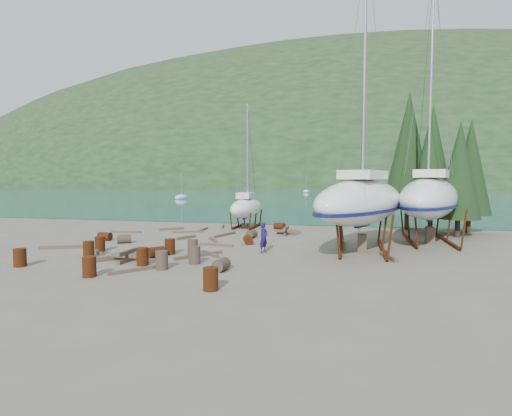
% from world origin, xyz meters
% --- Properties ---
extents(ground, '(600.00, 600.00, 0.00)m').
position_xyz_m(ground, '(0.00, 0.00, 0.00)').
color(ground, '#635D4E').
rests_on(ground, ground).
extents(bay_water, '(700.00, 700.00, 0.00)m').
position_xyz_m(bay_water, '(0.00, 315.00, 0.01)').
color(bay_water, '#196980').
rests_on(bay_water, ground).
extents(far_hill, '(800.00, 360.00, 110.00)m').
position_xyz_m(far_hill, '(0.00, 320.00, 0.00)').
color(far_hill, black).
rests_on(far_hill, ground).
extents(far_house_left, '(6.60, 5.60, 5.60)m').
position_xyz_m(far_house_left, '(-60.00, 190.00, 2.92)').
color(far_house_left, beige).
rests_on(far_house_left, ground).
extents(far_house_center, '(6.60, 5.60, 5.60)m').
position_xyz_m(far_house_center, '(-20.00, 190.00, 2.92)').
color(far_house_center, beige).
rests_on(far_house_center, ground).
extents(far_house_right, '(6.60, 5.60, 5.60)m').
position_xyz_m(far_house_right, '(30.00, 190.00, 2.92)').
color(far_house_right, beige).
rests_on(far_house_right, ground).
extents(cypress_near_right, '(3.60, 3.60, 10.00)m').
position_xyz_m(cypress_near_right, '(12.50, 12.00, 5.79)').
color(cypress_near_right, black).
rests_on(cypress_near_right, ground).
extents(cypress_mid_right, '(3.06, 3.06, 8.50)m').
position_xyz_m(cypress_mid_right, '(14.00, 10.00, 4.92)').
color(cypress_mid_right, black).
rests_on(cypress_mid_right, ground).
extents(cypress_back_left, '(4.14, 4.14, 11.50)m').
position_xyz_m(cypress_back_left, '(11.00, 14.00, 6.66)').
color(cypress_back_left, black).
rests_on(cypress_back_left, ground).
extents(cypress_far_right, '(3.24, 3.24, 9.00)m').
position_xyz_m(cypress_far_right, '(15.50, 13.00, 5.21)').
color(cypress_far_right, black).
rests_on(cypress_far_right, ground).
extents(moored_boat_left, '(2.00, 5.00, 6.05)m').
position_xyz_m(moored_boat_left, '(-30.00, 60.00, 0.39)').
color(moored_boat_left, white).
rests_on(moored_boat_left, ground).
extents(moored_boat_mid, '(2.00, 5.00, 6.05)m').
position_xyz_m(moored_boat_mid, '(10.00, 80.00, 0.39)').
color(moored_boat_mid, white).
rests_on(moored_boat_mid, ground).
extents(moored_boat_far, '(2.00, 5.00, 6.05)m').
position_xyz_m(moored_boat_far, '(-8.00, 110.00, 0.39)').
color(moored_boat_far, white).
rests_on(moored_boat_far, ground).
extents(large_sailboat_near, '(7.15, 11.97, 18.15)m').
position_xyz_m(large_sailboat_near, '(7.05, 2.72, 2.92)').
color(large_sailboat_near, white).
rests_on(large_sailboat_near, ground).
extents(large_sailboat_far, '(6.45, 12.14, 18.43)m').
position_xyz_m(large_sailboat_far, '(11.49, 7.02, 3.01)').
color(large_sailboat_far, white).
rests_on(large_sailboat_far, ground).
extents(small_sailboat_shore, '(2.28, 6.80, 10.80)m').
position_xyz_m(small_sailboat_shore, '(-2.52, 12.16, 1.78)').
color(small_sailboat_shore, white).
rests_on(small_sailboat_shore, ground).
extents(worker, '(0.65, 0.75, 1.74)m').
position_xyz_m(worker, '(1.53, 0.66, 0.87)').
color(worker, '#181250').
rests_on(worker, ground).
extents(drum_0, '(0.58, 0.58, 0.88)m').
position_xyz_m(drum_0, '(-9.15, -5.71, 0.44)').
color(drum_0, '#57250F').
rests_on(drum_0, ground).
extents(drum_1, '(0.68, 0.94, 0.58)m').
position_xyz_m(drum_1, '(0.63, -4.37, 0.29)').
color(drum_1, '#2D2823').
rests_on(drum_1, ground).
extents(drum_2, '(0.89, 0.59, 0.58)m').
position_xyz_m(drum_2, '(-10.15, 2.60, 0.29)').
color(drum_2, '#57250F').
rests_on(drum_2, ground).
extents(drum_3, '(0.58, 0.58, 0.88)m').
position_xyz_m(drum_3, '(-4.57, -6.74, 0.44)').
color(drum_3, '#57250F').
rests_on(drum_3, ground).
extents(drum_4, '(1.01, 0.81, 0.58)m').
position_xyz_m(drum_4, '(0.53, 11.49, 0.29)').
color(drum_4, '#57250F').
rests_on(drum_4, ground).
extents(drum_5, '(0.58, 0.58, 0.88)m').
position_xyz_m(drum_5, '(-1.17, -3.16, 0.44)').
color(drum_5, '#2D2823').
rests_on(drum_5, ground).
extents(drum_6, '(0.87, 1.03, 0.58)m').
position_xyz_m(drum_6, '(-0.11, 3.40, 0.29)').
color(drum_6, '#57250F').
rests_on(drum_6, ground).
extents(drum_7, '(0.58, 0.58, 0.88)m').
position_xyz_m(drum_7, '(1.27, -7.54, 0.44)').
color(drum_7, '#57250F').
rests_on(drum_7, ground).
extents(drum_8, '(0.58, 0.58, 0.88)m').
position_xyz_m(drum_8, '(-7.90, -1.18, 0.44)').
color(drum_8, '#57250F').
rests_on(drum_8, ground).
extents(drum_10, '(0.58, 0.58, 0.88)m').
position_xyz_m(drum_10, '(-3.52, -4.09, 0.44)').
color(drum_10, '#57250F').
rests_on(drum_10, ground).
extents(drum_11, '(0.74, 0.98, 0.58)m').
position_xyz_m(drum_11, '(-0.54, 6.06, 0.29)').
color(drum_11, '#2D2823').
rests_on(drum_11, ground).
extents(drum_12, '(0.96, 1.05, 0.58)m').
position_xyz_m(drum_12, '(-3.85, -2.08, 0.29)').
color(drum_12, '#57250F').
rests_on(drum_12, ground).
extents(drum_13, '(0.58, 0.58, 0.88)m').
position_xyz_m(drum_13, '(-7.41, -2.90, 0.44)').
color(drum_13, '#57250F').
rests_on(drum_13, ground).
extents(drum_14, '(0.58, 0.58, 0.88)m').
position_xyz_m(drum_14, '(-3.50, -1.09, 0.44)').
color(drum_14, '#57250F').
rests_on(drum_14, ground).
extents(drum_15, '(1.05, 0.95, 0.58)m').
position_xyz_m(drum_15, '(-8.19, 1.86, 0.29)').
color(drum_15, '#2D2823').
rests_on(drum_15, ground).
extents(drum_16, '(0.58, 0.58, 0.88)m').
position_xyz_m(drum_16, '(-2.13, -1.05, 0.44)').
color(drum_16, '#2D2823').
rests_on(drum_16, ground).
extents(drum_17, '(0.58, 0.58, 0.88)m').
position_xyz_m(drum_17, '(-2.18, -4.69, 0.44)').
color(drum_17, '#2D2823').
rests_on(drum_17, ground).
extents(timber_0, '(0.24, 2.23, 0.14)m').
position_xyz_m(timber_0, '(-5.56, 9.49, 0.07)').
color(timber_0, brown).
rests_on(timber_0, ground).
extents(timber_1, '(0.79, 2.10, 0.19)m').
position_xyz_m(timber_1, '(8.38, 0.48, 0.10)').
color(timber_1, brown).
rests_on(timber_1, ground).
extents(timber_2, '(1.64, 1.53, 0.19)m').
position_xyz_m(timber_2, '(-8.20, 9.10, 0.09)').
color(timber_2, brown).
rests_on(timber_2, ground).
extents(timber_3, '(1.58, 2.09, 0.15)m').
position_xyz_m(timber_3, '(-3.18, -5.38, 0.07)').
color(timber_3, brown).
rests_on(timber_3, ground).
extents(timber_4, '(1.14, 1.62, 0.17)m').
position_xyz_m(timber_4, '(-2.82, 4.22, 0.09)').
color(timber_4, brown).
rests_on(timber_4, ground).
extents(timber_5, '(1.87, 2.64, 0.16)m').
position_xyz_m(timber_5, '(-1.64, -1.42, 0.08)').
color(timber_5, brown).
rests_on(timber_5, ground).
extents(timber_6, '(1.84, 0.83, 0.19)m').
position_xyz_m(timber_6, '(1.73, 9.06, 0.10)').
color(timber_6, brown).
rests_on(timber_6, ground).
extents(timber_7, '(1.31, 1.35, 0.17)m').
position_xyz_m(timber_7, '(-1.13, -0.89, 0.09)').
color(timber_7, brown).
rests_on(timber_7, ground).
extents(timber_8, '(0.92, 1.70, 0.19)m').
position_xyz_m(timber_8, '(-5.02, 4.70, 0.09)').
color(timber_8, brown).
rests_on(timber_8, ground).
extents(timber_9, '(0.68, 2.11, 0.15)m').
position_xyz_m(timber_9, '(-4.63, 11.88, 0.08)').
color(timber_9, brown).
rests_on(timber_9, ground).
extents(timber_10, '(0.89, 2.76, 0.16)m').
position_xyz_m(timber_10, '(-2.79, 6.81, 0.08)').
color(timber_10, brown).
rests_on(timber_10, ground).
extents(timber_11, '(2.32, 0.36, 0.15)m').
position_xyz_m(timber_11, '(-1.89, 2.17, 0.08)').
color(timber_11, brown).
rests_on(timber_11, ground).
extents(timber_12, '(1.87, 1.75, 0.17)m').
position_xyz_m(timber_12, '(-7.85, -1.59, 0.08)').
color(timber_12, brown).
rests_on(timber_12, ground).
extents(timber_14, '(2.66, 1.42, 0.18)m').
position_xyz_m(timber_14, '(-10.60, -0.86, 0.09)').
color(timber_14, brown).
rests_on(timber_14, ground).
extents(timber_15, '(2.33, 1.22, 0.15)m').
position_xyz_m(timber_15, '(-6.17, 7.75, 0.07)').
color(timber_15, brown).
rests_on(timber_15, ground).
extents(timber_16, '(1.80, 2.36, 0.23)m').
position_xyz_m(timber_16, '(-5.79, -3.37, 0.11)').
color(timber_16, brown).
rests_on(timber_16, ground).
extents(timber_17, '(2.40, 0.52, 0.16)m').
position_xyz_m(timber_17, '(-10.92, 6.55, 0.08)').
color(timber_17, brown).
rests_on(timber_17, ground).
extents(timber_pile_fore, '(1.80, 1.80, 0.60)m').
position_xyz_m(timber_pile_fore, '(-4.71, -3.45, 0.30)').
color(timber_pile_fore, brown).
rests_on(timber_pile_fore, ground).
extents(timber_pile_aft, '(1.80, 1.80, 0.60)m').
position_xyz_m(timber_pile_aft, '(1.60, 8.32, 0.30)').
color(timber_pile_aft, brown).
rests_on(timber_pile_aft, ground).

